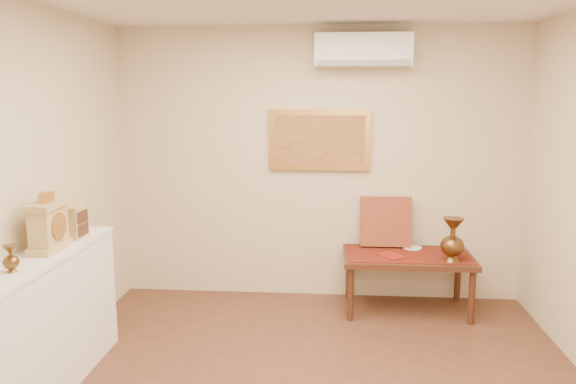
# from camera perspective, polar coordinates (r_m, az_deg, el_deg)

# --- Properties ---
(wall_back) EXTENTS (4.00, 0.02, 2.70)m
(wall_back) POSITION_cam_1_polar(r_m,az_deg,el_deg) (5.60, 3.21, 2.78)
(wall_back) COLOR beige
(wall_back) RESTS_ON ground
(brass_urn_small) EXTENTS (0.10, 0.10, 0.22)m
(brass_urn_small) POSITION_cam_1_polar(r_m,az_deg,el_deg) (3.80, -26.37, -5.72)
(brass_urn_small) COLOR brown
(brass_urn_small) RESTS_ON display_ledge
(table_cloth) EXTENTS (1.14, 0.59, 0.01)m
(table_cloth) POSITION_cam_1_polar(r_m,az_deg,el_deg) (5.44, 12.06, -6.21)
(table_cloth) COLOR maroon
(table_cloth) RESTS_ON low_table
(brass_urn_tall) EXTENTS (0.21, 0.21, 0.48)m
(brass_urn_tall) POSITION_cam_1_polar(r_m,az_deg,el_deg) (5.26, 16.40, -4.21)
(brass_urn_tall) COLOR brown
(brass_urn_tall) RESTS_ON table_cloth
(plate) EXTENTS (0.18, 0.18, 0.01)m
(plate) POSITION_cam_1_polar(r_m,az_deg,el_deg) (5.64, 12.54, -5.53)
(plate) COLOR silver
(plate) RESTS_ON table_cloth
(menu) EXTENTS (0.29, 0.31, 0.01)m
(menu) POSITION_cam_1_polar(r_m,az_deg,el_deg) (5.33, 10.44, -6.38)
(menu) COLOR maroon
(menu) RESTS_ON table_cloth
(cushion) EXTENTS (0.49, 0.20, 0.50)m
(cushion) POSITION_cam_1_polar(r_m,az_deg,el_deg) (5.62, 9.88, -2.97)
(cushion) COLOR maroon
(cushion) RESTS_ON table_cloth
(display_ledge) EXTENTS (0.37, 2.02, 0.98)m
(display_ledge) POSITION_cam_1_polar(r_m,az_deg,el_deg) (4.15, -24.72, -13.07)
(display_ledge) COLOR white
(display_ledge) RESTS_ON floor
(mantel_clock) EXTENTS (0.17, 0.36, 0.41)m
(mantel_clock) POSITION_cam_1_polar(r_m,az_deg,el_deg) (4.19, -23.14, -3.19)
(mantel_clock) COLOR tan
(mantel_clock) RESTS_ON display_ledge
(wooden_chest) EXTENTS (0.16, 0.21, 0.24)m
(wooden_chest) POSITION_cam_1_polar(r_m,az_deg,el_deg) (4.51, -20.99, -2.81)
(wooden_chest) COLOR tan
(wooden_chest) RESTS_ON display_ledge
(low_table) EXTENTS (1.20, 0.70, 0.55)m
(low_table) POSITION_cam_1_polar(r_m,az_deg,el_deg) (5.46, 12.03, -6.90)
(low_table) COLOR #442214
(low_table) RESTS_ON floor
(painting) EXTENTS (1.00, 0.06, 0.60)m
(painting) POSITION_cam_1_polar(r_m,az_deg,el_deg) (5.54, 3.23, 5.31)
(painting) COLOR #BD863C
(painting) RESTS_ON wall_back
(ac_unit) EXTENTS (0.90, 0.25, 0.30)m
(ac_unit) POSITION_cam_1_polar(r_m,az_deg,el_deg) (5.44, 7.63, 14.10)
(ac_unit) COLOR white
(ac_unit) RESTS_ON wall_back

